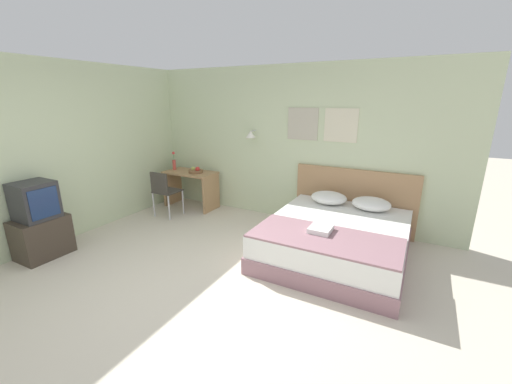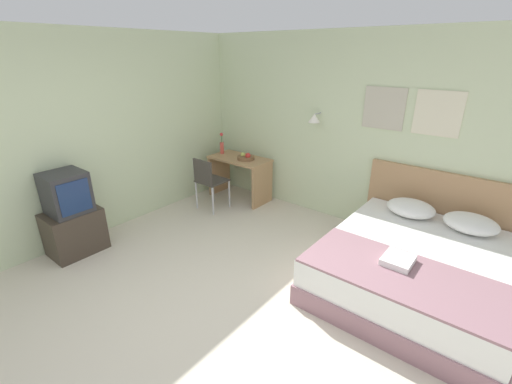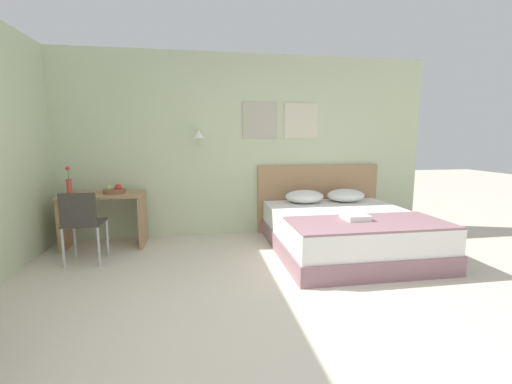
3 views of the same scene
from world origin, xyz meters
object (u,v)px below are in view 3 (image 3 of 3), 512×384
pillow_left (304,197)px  fruit_bowl (114,190)px  headboard (318,198)px  desk_chair (82,221)px  desk (104,210)px  pillow_right (346,195)px  throw_blanket (369,223)px  flower_vase (69,183)px  bed (345,232)px  folded_towel_near_foot (355,217)px

pillow_left → fruit_bowl: (-2.62, -0.02, 0.16)m
headboard → desk_chair: (-3.16, -0.99, -0.00)m
fruit_bowl → desk: bearing=176.3°
headboard → pillow_right: (0.32, -0.31, 0.08)m
throw_blanket → flower_vase: (-3.50, 1.32, 0.34)m
bed → pillow_left: 0.87m
folded_towel_near_foot → fruit_bowl: (-2.85, 1.16, 0.20)m
bed → headboard: bearing=90.0°
throw_blanket → desk_chair: desk_chair is taller
desk_chair → flower_vase: flower_vase is taller
pillow_left → desk_chair: bearing=-166.5°
flower_vase → headboard: bearing=5.1°
folded_towel_near_foot → desk: (-3.00, 1.17, -0.07)m
folded_towel_near_foot → desk: 3.22m
fruit_bowl → pillow_right: bearing=0.4°
fruit_bowl → flower_vase: flower_vase is taller
folded_towel_near_foot → throw_blanket: bearing=-57.5°
folded_towel_near_foot → flower_vase: 3.62m
folded_towel_near_foot → fruit_bowl: 3.09m
headboard → fruit_bowl: headboard is taller
pillow_right → folded_towel_near_foot: (-0.41, -1.18, -0.04)m
throw_blanket → flower_vase: 3.76m
headboard → desk: size_ratio=1.89×
pillow_right → desk_chair: desk_chair is taller
bed → desk: 3.18m
fruit_bowl → flower_vase: bearing=178.1°
folded_towel_near_foot → headboard: bearing=86.5°
desk → fruit_bowl: fruit_bowl is taller
fruit_bowl → desk_chair: bearing=-108.0°
bed → desk: bearing=166.8°
folded_towel_near_foot → desk_chair: 3.11m
throw_blanket → headboard: bearing=90.0°
pillow_left → throw_blanket: size_ratio=0.32×
pillow_left → desk_chair: desk_chair is taller
headboard → flower_vase: size_ratio=5.27×
headboard → folded_towel_near_foot: bearing=-93.5°
headboard → desk: (-3.09, -0.32, -0.02)m
pillow_left → flower_vase: flower_vase is taller
folded_towel_near_foot → desk_chair: size_ratio=0.35×
pillow_right → desk: 3.41m
headboard → desk_chair: size_ratio=2.26×
bed → fruit_bowl: 3.07m
bed → flower_vase: bearing=168.2°
desk → fruit_bowl: 0.31m
desk → folded_towel_near_foot: bearing=-21.3°
throw_blanket → flower_vase: flower_vase is taller
bed → flower_vase: size_ratio=5.57×
headboard → fruit_bowl: size_ratio=6.84×
pillow_left → pillow_right: 0.64m
throw_blanket → desk_chair: 3.22m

